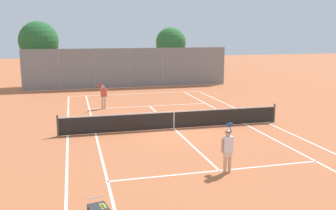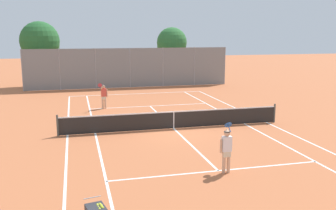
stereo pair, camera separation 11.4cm
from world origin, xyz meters
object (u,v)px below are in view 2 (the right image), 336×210
(tennis_net, at_px, (174,119))
(loose_tennis_ball_0, at_px, (127,126))
(player_near_side, at_px, (227,148))
(player_far_left, at_px, (104,95))
(tree_behind_left, at_px, (41,42))
(tree_behind_right, at_px, (171,43))
(loose_tennis_ball_1, at_px, (162,112))

(tennis_net, height_order, loose_tennis_ball_0, tennis_net)
(player_near_side, xyz_separation_m, player_far_left, (-3.38, 12.99, 0.00))
(tree_behind_left, bearing_deg, player_far_left, -68.76)
(tennis_net, relative_size, tree_behind_right, 2.15)
(loose_tennis_ball_1, bearing_deg, player_far_left, 146.18)
(tree_behind_left, distance_m, tree_behind_right, 12.79)
(loose_tennis_ball_1, relative_size, tree_behind_left, 0.01)
(player_near_side, distance_m, tree_behind_right, 26.59)
(player_far_left, height_order, tree_behind_right, tree_behind_right)
(tennis_net, height_order, player_near_side, player_near_side)
(loose_tennis_ball_1, relative_size, tree_behind_right, 0.01)
(tree_behind_left, xyz_separation_m, tree_behind_right, (12.76, 0.86, -0.18))
(loose_tennis_ball_0, relative_size, loose_tennis_ball_1, 1.00)
(player_near_side, distance_m, loose_tennis_ball_1, 10.71)
(tennis_net, height_order, tree_behind_left, tree_behind_left)
(tennis_net, xyz_separation_m, player_near_side, (0.21, -6.63, 0.42))
(player_far_left, height_order, loose_tennis_ball_1, player_far_left)
(tennis_net, height_order, player_far_left, player_far_left)
(player_near_side, relative_size, player_far_left, 1.00)
(player_far_left, distance_m, tree_behind_left, 13.43)
(tennis_net, distance_m, tree_behind_right, 20.27)
(player_near_side, xyz_separation_m, loose_tennis_ball_1, (0.08, 10.67, -0.89))
(loose_tennis_ball_0, bearing_deg, player_near_side, -71.15)
(player_far_left, xyz_separation_m, tree_behind_right, (8.03, 13.01, 3.02))
(tennis_net, bearing_deg, loose_tennis_ball_1, 85.90)
(player_near_side, bearing_deg, tree_behind_left, 107.86)
(player_far_left, distance_m, loose_tennis_ball_0, 5.55)
(loose_tennis_ball_1, distance_m, tree_behind_right, 16.47)
(player_near_side, relative_size, tree_behind_left, 0.29)
(loose_tennis_ball_0, bearing_deg, player_far_left, 98.33)
(loose_tennis_ball_1, height_order, tree_behind_right, tree_behind_right)
(loose_tennis_ball_1, bearing_deg, tree_behind_right, 73.40)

